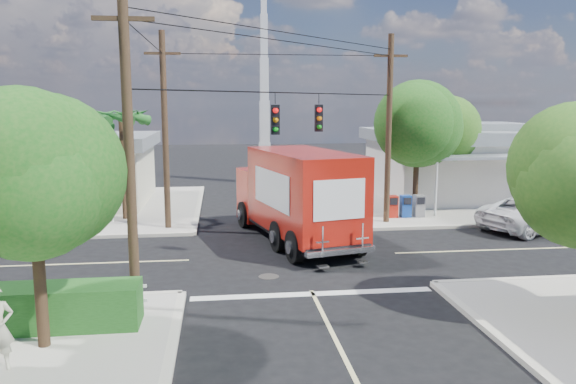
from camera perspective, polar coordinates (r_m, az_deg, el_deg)
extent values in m
plane|color=black|center=(21.68, 0.65, -6.58)|extent=(120.00, 120.00, 0.00)
cube|color=#ACA69B|center=(35.04, 16.28, -0.80)|extent=(14.00, 14.00, 0.14)
cube|color=beige|center=(32.92, 5.01, -1.09)|extent=(0.25, 14.00, 0.14)
cube|color=beige|center=(28.86, 21.74, -3.14)|extent=(14.00, 0.25, 0.14)
cube|color=#ACA69B|center=(33.24, -21.20, -1.57)|extent=(14.00, 14.00, 0.14)
cube|color=beige|center=(32.23, -9.05, -1.39)|extent=(0.25, 14.00, 0.14)
cube|color=beige|center=(26.65, -24.84, -4.31)|extent=(14.00, 0.25, 0.14)
cube|color=beige|center=(31.36, -1.79, -1.69)|extent=(0.12, 12.00, 0.01)
cube|color=beige|center=(25.01, 24.10, -5.25)|extent=(12.00, 0.12, 0.01)
cube|color=beige|center=(22.67, -25.47, -6.77)|extent=(12.00, 0.12, 0.01)
cube|color=silver|center=(17.62, 2.54, -10.30)|extent=(7.50, 0.40, 0.01)
cube|color=silver|center=(36.31, 17.96, 2.27)|extent=(11.00, 8.00, 3.40)
cube|color=gray|center=(36.14, 18.12, 5.50)|extent=(11.80, 8.80, 0.70)
cube|color=gray|center=(36.12, 18.16, 6.29)|extent=(6.05, 4.40, 0.50)
cube|color=gray|center=(31.84, 21.76, 3.35)|extent=(9.90, 1.80, 0.15)
cylinder|color=silver|center=(29.41, 14.80, 0.43)|extent=(0.12, 0.12, 2.90)
cube|color=beige|center=(34.69, -22.36, 1.57)|extent=(10.00, 8.00, 3.20)
cube|color=gray|center=(34.51, -22.56, 4.78)|extent=(10.80, 8.80, 0.70)
cube|color=gray|center=(34.48, -22.61, 5.61)|extent=(5.50, 4.40, 0.50)
cube|color=gray|center=(29.90, -24.93, 2.44)|extent=(9.00, 1.80, 0.15)
cylinder|color=silver|center=(28.31, -17.53, -0.22)|extent=(0.12, 0.12, 2.70)
cube|color=silver|center=(41.05, -2.38, 2.96)|extent=(0.80, 0.80, 3.00)
cube|color=silver|center=(40.84, -2.41, 7.15)|extent=(0.70, 0.70, 3.00)
cube|color=silver|center=(40.86, -2.43, 11.36)|extent=(0.60, 0.60, 3.00)
cube|color=silver|center=(41.09, -2.46, 15.54)|extent=(0.50, 0.50, 3.00)
cylinder|color=#422D1C|center=(14.37, -23.96, -7.26)|extent=(0.28, 0.28, 3.71)
sphere|color=#125514|center=(13.93, -24.57, 1.96)|extent=(3.71, 3.71, 3.71)
sphere|color=#125514|center=(14.22, -25.93, 2.94)|extent=(3.02, 3.02, 3.02)
sphere|color=#125514|center=(13.55, -23.51, 1.36)|extent=(3.25, 3.25, 3.25)
cylinder|color=#422D1C|center=(29.47, 12.87, 1.70)|extent=(0.28, 0.28, 4.10)
sphere|color=#125514|center=(29.27, 13.04, 6.67)|extent=(4.10, 4.10, 4.10)
sphere|color=#125514|center=(29.31, 12.19, 7.21)|extent=(3.33, 3.33, 3.33)
sphere|color=#125514|center=(29.11, 13.89, 6.38)|extent=(3.58, 3.58, 3.58)
cylinder|color=#422D1C|center=(32.48, 15.86, 1.79)|extent=(0.28, 0.28, 3.58)
sphere|color=#295F1A|center=(32.29, 16.03, 5.73)|extent=(3.58, 3.58, 3.58)
sphere|color=#295F1A|center=(32.31, 15.25, 6.16)|extent=(2.91, 2.91, 2.91)
sphere|color=#295F1A|center=(32.16, 16.81, 5.49)|extent=(3.14, 3.14, 3.14)
cylinder|color=#422D1C|center=(28.76, -16.40, 2.29)|extent=(0.24, 0.24, 5.00)
cone|color=#1F5E20|center=(28.45, -14.84, 7.54)|extent=(0.50, 2.06, 0.98)
cone|color=#1F5E20|center=(29.20, -15.31, 7.55)|extent=(1.92, 1.68, 0.98)
cone|color=#1F5E20|center=(29.48, -16.74, 7.50)|extent=(2.12, 0.95, 0.98)
cone|color=#1F5E20|center=(29.11, -18.10, 7.42)|extent=(1.34, 2.07, 0.98)
cone|color=#1F5E20|center=(28.35, -18.40, 7.37)|extent=(1.34, 2.07, 0.98)
cone|color=#1F5E20|center=(27.76, -17.35, 7.40)|extent=(2.12, 0.95, 0.98)
cone|color=#1F5E20|center=(27.80, -15.73, 7.47)|extent=(1.92, 1.68, 0.98)
cylinder|color=#422D1C|center=(30.63, -19.63, 2.14)|extent=(0.24, 0.24, 4.60)
cone|color=#1F5E20|center=(30.27, -18.20, 6.70)|extent=(0.50, 2.06, 0.98)
cone|color=#1F5E20|center=(31.02, -18.57, 6.73)|extent=(1.92, 1.68, 0.98)
cone|color=#1F5E20|center=(31.35, -19.88, 6.68)|extent=(2.12, 0.95, 0.98)
cone|color=#1F5E20|center=(31.02, -21.18, 6.59)|extent=(1.34, 2.07, 0.98)
cone|color=#1F5E20|center=(30.26, -21.54, 6.52)|extent=(1.34, 2.07, 0.98)
cone|color=#1F5E20|center=(29.65, -20.63, 6.54)|extent=(2.12, 0.95, 0.98)
cone|color=#1F5E20|center=(29.65, -19.11, 6.62)|extent=(1.92, 1.68, 0.98)
cylinder|color=#473321|center=(15.73, -15.83, 3.83)|extent=(0.28, 0.28, 9.00)
cube|color=#473321|center=(15.83, -16.40, 16.55)|extent=(1.60, 0.12, 0.12)
cylinder|color=#473321|center=(27.13, 10.19, 6.07)|extent=(0.28, 0.28, 9.00)
cube|color=#473321|center=(27.18, 10.40, 13.46)|extent=(1.60, 0.12, 0.12)
cylinder|color=#473321|center=(26.04, -12.38, 5.89)|extent=(0.28, 0.28, 9.00)
cube|color=#473321|center=(26.09, -12.64, 13.58)|extent=(1.60, 0.12, 0.12)
cylinder|color=black|center=(20.88, 0.68, 10.04)|extent=(10.43, 10.43, 0.04)
cube|color=black|center=(20.00, -1.31, 7.36)|extent=(0.30, 0.24, 1.05)
sphere|color=red|center=(19.85, -1.27, 8.30)|extent=(0.20, 0.20, 0.20)
cube|color=black|center=(22.14, 3.14, 7.51)|extent=(0.30, 0.24, 1.05)
sphere|color=red|center=(22.00, 3.21, 8.36)|extent=(0.20, 0.20, 0.20)
cube|color=silver|center=(16.77, -24.40, -10.38)|extent=(5.94, 0.05, 0.08)
cube|color=silver|center=(16.65, -24.49, -9.08)|extent=(5.94, 0.05, 0.08)
cube|color=silver|center=(16.11, -14.74, -10.08)|extent=(0.09, 0.06, 1.00)
cube|color=#1B4E19|center=(16.05, -25.99, -10.60)|extent=(6.20, 1.20, 1.10)
cube|color=#A91C10|center=(28.69, 10.53, -1.45)|extent=(0.50, 0.50, 1.10)
cube|color=navy|center=(28.91, 11.86, -1.41)|extent=(0.50, 0.50, 1.10)
cube|color=slate|center=(29.14, 13.16, -1.38)|extent=(0.50, 0.50, 1.10)
cube|color=black|center=(24.06, 0.69, -3.50)|extent=(4.60, 9.07, 0.28)
cube|color=#AC180E|center=(27.03, -1.97, -0.19)|extent=(3.06, 2.49, 2.46)
cube|color=black|center=(27.70, -2.51, 0.97)|extent=(2.34, 0.84, 1.06)
cube|color=silver|center=(28.10, -2.63, -1.45)|extent=(2.52, 0.75, 0.39)
cube|color=#AC180E|center=(22.84, 1.63, 0.10)|extent=(4.27, 6.96, 3.24)
cube|color=white|center=(23.39, 4.84, 0.69)|extent=(0.99, 3.90, 1.45)
cube|color=white|center=(22.31, -1.73, 0.32)|extent=(0.99, 3.90, 1.45)
cube|color=white|center=(19.88, 5.25, -0.79)|extent=(1.95, 0.51, 1.45)
cube|color=silver|center=(20.15, 5.36, -6.02)|extent=(2.67, 0.92, 0.20)
cube|color=silver|center=(19.59, 3.51, -5.09)|extent=(0.50, 0.19, 1.12)
cube|color=silver|center=(20.27, 7.55, -4.67)|extent=(0.50, 0.19, 1.12)
cylinder|color=black|center=(26.65, -4.46, -2.29)|extent=(0.64, 1.28, 1.23)
cylinder|color=black|center=(27.47, 0.68, -1.92)|extent=(0.64, 1.28, 1.23)
cylinder|color=black|center=(20.68, 0.71, -5.59)|extent=(0.64, 1.28, 1.23)
cylinder|color=black|center=(21.73, 7.03, -4.93)|extent=(0.64, 1.28, 1.23)
imported|color=silver|center=(28.35, 23.93, -1.99)|extent=(6.30, 4.55, 1.59)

